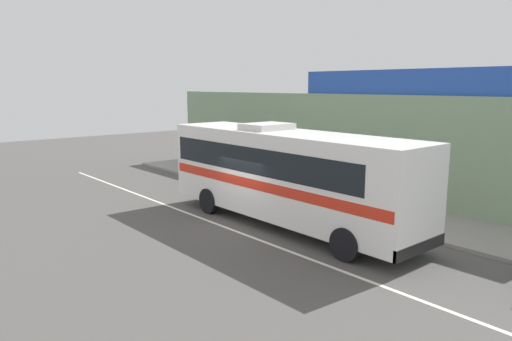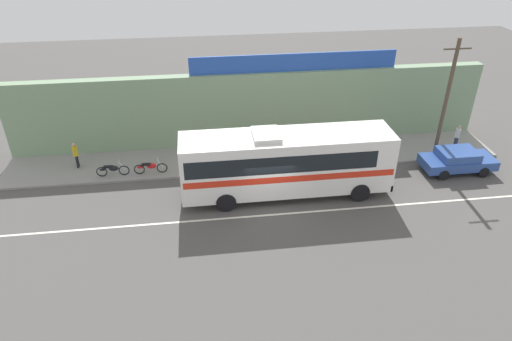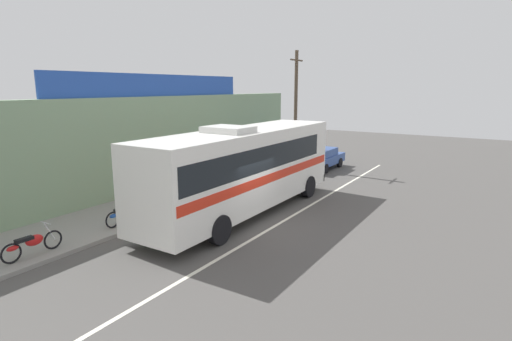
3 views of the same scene
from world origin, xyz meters
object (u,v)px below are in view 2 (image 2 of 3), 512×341
Objects in this scene: motorcycle_blue at (212,163)px; motorcycle_orange at (112,169)px; utility_pole at (446,99)px; pedestrian_by_curb at (76,153)px; parked_car at (458,160)px; pedestrian_far_right at (457,135)px; motorcycle_purple at (150,167)px; intercity_bus at (285,161)px.

motorcycle_blue is 5.74m from motorcycle_orange.
pedestrian_by_curb is at bearing 175.78° from utility_pole.
pedestrian_far_right is (1.25, 2.50, 0.32)m from parked_car.
motorcycle_orange is at bearing 179.79° from motorcycle_purple.
motorcycle_orange is at bearing -30.73° from pedestrian_by_curb.
motorcycle_orange is (-9.54, 2.91, -1.50)m from intercity_bus.
motorcycle_blue is (-13.73, 0.30, -3.39)m from utility_pole.
motorcycle_orange is at bearing 179.12° from utility_pole.
intercity_bus is 10.45m from utility_pole.
pedestrian_by_curb reaches higher than motorcycle_purple.
intercity_bus reaches higher than motorcycle_blue.
parked_car reaches higher than motorcycle_purple.
parked_car is 2.61× the size of pedestrian_by_curb.
intercity_bus reaches higher than parked_car.
motorcycle_orange is 2.15m from motorcycle_purple.
intercity_bus is 12.37m from pedestrian_far_right.
intercity_bus is 12.50m from pedestrian_by_curb.
utility_pole is 17.66m from motorcycle_purple.
motorcycle_purple is at bearing -0.21° from motorcycle_orange.
pedestrian_by_curb is at bearing 178.40° from pedestrian_far_right.
pedestrian_far_right is at bearing 1.94° from motorcycle_purple.
motorcycle_purple is at bearing -178.06° from pedestrian_far_right.
parked_car is at bearing -5.88° from motorcycle_purple.
motorcycle_purple is (-3.60, -0.01, 0.00)m from motorcycle_blue.
pedestrian_by_curb is at bearing 170.67° from motorcycle_blue.
motorcycle_blue is 3.60m from motorcycle_purple.
pedestrian_far_right is at bearing -1.60° from pedestrian_by_curb.
intercity_bus is at bearing -163.27° from pedestrian_far_right.
motorcycle_purple is (-7.39, 2.90, -1.50)m from intercity_bus.
pedestrian_far_right reaches higher than motorcycle_blue.
intercity_bus reaches higher than pedestrian_far_right.
utility_pole reaches higher than motorcycle_purple.
pedestrian_far_right is at bearing 26.66° from utility_pole.
utility_pole is at bearing -0.88° from motorcycle_orange.
parked_car is at bearing -116.58° from pedestrian_far_right.
pedestrian_far_right is (1.87, 0.94, -2.90)m from utility_pole.
motorcycle_orange and motorcycle_purple have the same top height.
motorcycle_blue is 0.97× the size of motorcycle_purple.
pedestrian_by_curb is (-22.29, 3.16, 0.34)m from parked_car.
parked_car is 18.05m from motorcycle_purple.
utility_pole is at bearing -153.34° from pedestrian_far_right.
parked_car reaches higher than motorcycle_blue.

